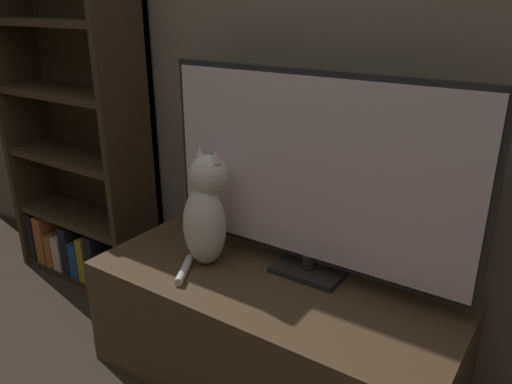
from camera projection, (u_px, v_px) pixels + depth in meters
name	position (u px, v px, depth m)	size (l,w,h in m)	color
tv_stand	(271.00, 332.00, 1.73)	(1.24, 0.55, 0.42)	brown
tv	(313.00, 175.00, 1.57)	(1.07, 0.14, 0.68)	black
cat	(206.00, 213.00, 1.71)	(0.17, 0.28, 0.42)	silver
bookshelf	(82.00, 146.00, 2.32)	(0.76, 0.28, 1.51)	#3D2D1E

